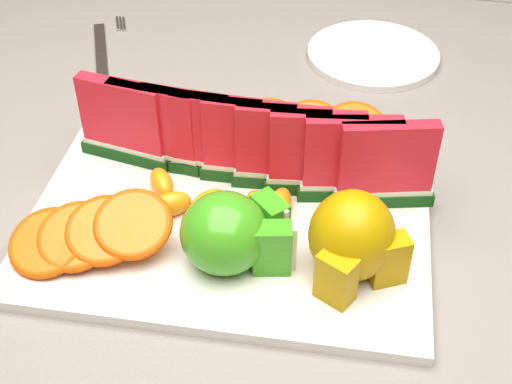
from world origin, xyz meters
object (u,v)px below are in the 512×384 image
Objects in this scene: apple_cluster at (232,233)px; platter at (231,216)px; pear_cluster at (353,240)px; fork at (103,51)px; side_plate at (373,54)px.

platter is at bearing 103.02° from apple_cluster.
fork is (-0.36, 0.37, -0.05)m from pear_cluster.
pear_cluster is 0.52m from fork.
platter is 0.14m from pear_cluster.
side_plate is at bearing 88.94° from pear_cluster.
platter is 2.09× the size of fork.
platter is 0.08m from apple_cluster.
platter is 0.39m from fork.
apple_cluster is at bearing -105.79° from side_plate.
apple_cluster is 0.11m from pear_cluster.
side_plate is (0.01, 0.41, -0.05)m from pear_cluster.
fork is at bearing 134.70° from pear_cluster.
pear_cluster is 0.54× the size of fork.
fork is (-0.25, 0.37, -0.04)m from apple_cluster.
side_plate is at bearing 7.01° from fork.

